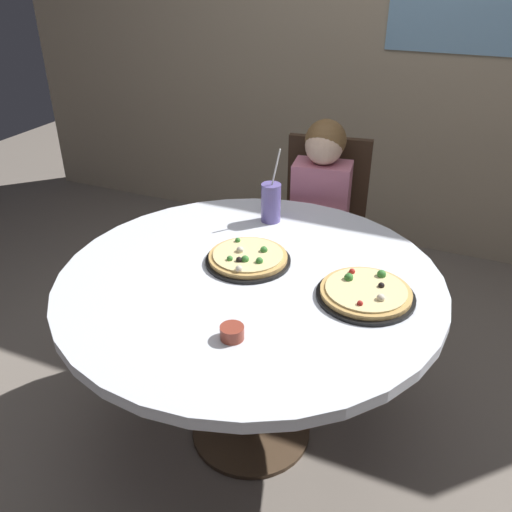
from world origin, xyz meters
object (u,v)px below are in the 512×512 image
at_px(dining_table, 250,296).
at_px(sauce_bowl, 232,333).
at_px(chair_wooden, 323,225).
at_px(diner_child, 315,250).
at_px(pizza_cheese, 366,293).
at_px(pizza_veggie, 248,258).
at_px(soda_cup, 271,202).

relative_size(dining_table, sauce_bowl, 18.83).
xyz_separation_m(chair_wooden, diner_child, (0.02, -0.18, -0.05)).
bearing_deg(pizza_cheese, dining_table, -176.15).
bearing_deg(pizza_cheese, pizza_veggie, 173.15).
distance_m(dining_table, sauce_bowl, 0.36).
bearing_deg(soda_cup, pizza_cheese, -39.12).
bearing_deg(diner_child, dining_table, -90.87).
relative_size(diner_child, pizza_veggie, 3.55).
bearing_deg(pizza_veggie, sauce_bowl, -71.55).
bearing_deg(pizza_veggie, pizza_cheese, -6.85).
relative_size(pizza_veggie, sauce_bowl, 4.35).
height_order(dining_table, chair_wooden, chair_wooden).
distance_m(chair_wooden, pizza_cheese, 1.00).
xyz_separation_m(dining_table, pizza_veggie, (-0.04, 0.08, 0.10)).
xyz_separation_m(chair_wooden, pizza_veggie, (-0.03, -0.83, 0.24)).
bearing_deg(pizza_veggie, diner_child, 85.15).
bearing_deg(chair_wooden, pizza_cheese, -65.25).
relative_size(chair_wooden, sauce_bowl, 13.57).
height_order(pizza_cheese, soda_cup, soda_cup).
bearing_deg(sauce_bowl, pizza_veggie, 108.45).
bearing_deg(diner_child, chair_wooden, 97.67).
height_order(pizza_veggie, pizza_cheese, pizza_cheese).
distance_m(chair_wooden, sauce_bowl, 1.27).
bearing_deg(dining_table, pizza_veggie, 119.12).
xyz_separation_m(diner_child, sauce_bowl, (0.08, -1.06, 0.29)).
relative_size(dining_table, pizza_cheese, 4.17).
height_order(chair_wooden, soda_cup, soda_cup).
distance_m(dining_table, chair_wooden, 0.92).
bearing_deg(sauce_bowl, pizza_cheese, 50.22).
xyz_separation_m(diner_child, pizza_veggie, (-0.05, -0.65, 0.28)).
distance_m(diner_child, pizza_cheese, 0.85).
bearing_deg(chair_wooden, sauce_bowl, -85.08).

